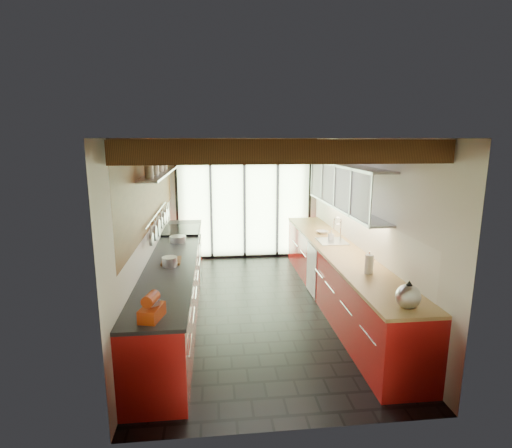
{
  "coord_description": "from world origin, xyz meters",
  "views": [
    {
      "loc": [
        -0.66,
        -5.85,
        2.59
      ],
      "look_at": [
        0.01,
        0.4,
        1.25
      ],
      "focal_mm": 28.0,
      "sensor_mm": 36.0,
      "label": 1
    }
  ],
  "objects_px": {
    "stand_mixer": "(152,308)",
    "soap_bottle": "(331,236)",
    "kettle": "(408,295)",
    "paper_towel": "(369,264)",
    "bowl": "(322,232)"
  },
  "relations": [
    {
      "from": "paper_towel",
      "to": "bowl",
      "type": "relative_size",
      "value": 1.43
    },
    {
      "from": "soap_bottle",
      "to": "bowl",
      "type": "xyz_separation_m",
      "value": [
        0.0,
        0.55,
        -0.07
      ]
    },
    {
      "from": "kettle",
      "to": "stand_mixer",
      "type": "bearing_deg",
      "value": 179.83
    },
    {
      "from": "bowl",
      "to": "stand_mixer",
      "type": "bearing_deg",
      "value": -128.2
    },
    {
      "from": "kettle",
      "to": "bowl",
      "type": "height_order",
      "value": "kettle"
    },
    {
      "from": "stand_mixer",
      "to": "soap_bottle",
      "type": "distance_m",
      "value": 3.69
    },
    {
      "from": "stand_mixer",
      "to": "kettle",
      "type": "bearing_deg",
      "value": -0.17
    },
    {
      "from": "kettle",
      "to": "paper_towel",
      "type": "relative_size",
      "value": 1.14
    },
    {
      "from": "soap_bottle",
      "to": "kettle",
      "type": "bearing_deg",
      "value": -90.0
    },
    {
      "from": "stand_mixer",
      "to": "soap_bottle",
      "type": "bearing_deg",
      "value": 46.53
    },
    {
      "from": "bowl",
      "to": "kettle",
      "type": "bearing_deg",
      "value": -90.0
    },
    {
      "from": "kettle",
      "to": "soap_bottle",
      "type": "relative_size",
      "value": 1.8
    },
    {
      "from": "stand_mixer",
      "to": "kettle",
      "type": "distance_m",
      "value": 2.54
    },
    {
      "from": "soap_bottle",
      "to": "stand_mixer",
      "type": "bearing_deg",
      "value": -133.47
    },
    {
      "from": "paper_towel",
      "to": "soap_bottle",
      "type": "relative_size",
      "value": 1.59
    }
  ]
}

